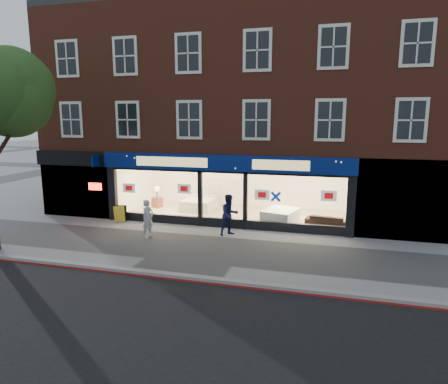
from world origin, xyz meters
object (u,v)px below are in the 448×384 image
at_px(display_bed, 200,203).
at_px(a_board, 120,214).
at_px(sofa, 328,221).
at_px(pedestrian_grey, 148,219).
at_px(pedestrian_blue, 230,215).
at_px(mattress_stack, 280,216).

distance_m(display_bed, a_board, 4.31).
height_order(sofa, pedestrian_grey, pedestrian_grey).
bearing_deg(pedestrian_blue, display_bed, 77.99).
bearing_deg(sofa, pedestrian_grey, 34.19).
height_order(display_bed, pedestrian_blue, pedestrian_blue).
distance_m(sofa, a_board, 9.63).
bearing_deg(pedestrian_grey, sofa, -46.13).
bearing_deg(mattress_stack, display_bed, 157.76).
distance_m(mattress_stack, a_board, 7.56).
bearing_deg(display_bed, mattress_stack, -20.51).
height_order(mattress_stack, a_board, a_board).
distance_m(mattress_stack, pedestrian_grey, 6.03).
bearing_deg(pedestrian_grey, pedestrian_blue, -48.87).
height_order(display_bed, sofa, display_bed).
relative_size(display_bed, mattress_stack, 1.04).
xyz_separation_m(sofa, a_board, (-9.56, -1.20, 0.02)).
bearing_deg(pedestrian_grey, mattress_stack, -37.07).
distance_m(pedestrian_grey, pedestrian_blue, 3.39).
height_order(mattress_stack, pedestrian_blue, pedestrian_blue).
xyz_separation_m(sofa, pedestrian_grey, (-7.14, -3.19, 0.42)).
relative_size(mattress_stack, a_board, 2.51).
height_order(sofa, a_board, a_board).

